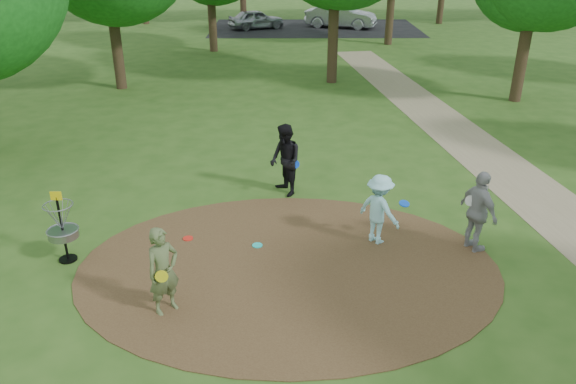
{
  "coord_description": "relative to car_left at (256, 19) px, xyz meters",
  "views": [
    {
      "loc": [
        -0.06,
        -9.51,
        6.13
      ],
      "look_at": [
        0.0,
        1.2,
        1.1
      ],
      "focal_mm": 35.0,
      "sensor_mm": 36.0,
      "label": 1
    }
  ],
  "objects": [
    {
      "name": "ground",
      "position": [
        1.99,
        -29.65,
        -0.63
      ],
      "size": [
        100.0,
        100.0,
        0.0
      ],
      "primitive_type": "plane",
      "color": "#2D5119",
      "rests_on": "ground"
    },
    {
      "name": "dirt_clearing",
      "position": [
        1.99,
        -29.65,
        -0.62
      ],
      "size": [
        8.4,
        8.4,
        0.02
      ],
      "primitive_type": "cylinder",
      "color": "#47301C",
      "rests_on": "ground"
    },
    {
      "name": "footpath",
      "position": [
        8.49,
        -27.65,
        -0.63
      ],
      "size": [
        7.55,
        39.89,
        0.01
      ],
      "primitive_type": "cube",
      "rotation": [
        0.0,
        0.0,
        0.14
      ],
      "color": "#8C7A5B",
      "rests_on": "ground"
    },
    {
      "name": "parking_lot",
      "position": [
        3.99,
        0.35,
        -0.63
      ],
      "size": [
        14.0,
        8.0,
        0.01
      ],
      "primitive_type": "cube",
      "color": "black",
      "rests_on": "ground"
    },
    {
      "name": "player_observer_with_disc",
      "position": [
        -0.16,
        -31.04,
        0.19
      ],
      "size": [
        0.7,
        0.69,
        1.64
      ],
      "color": "#56653A",
      "rests_on": "ground"
    },
    {
      "name": "player_throwing_with_disc",
      "position": [
        3.91,
        -28.64,
        0.14
      ],
      "size": [
        1.22,
        1.13,
        1.55
      ],
      "color": "#9BE1E8",
      "rests_on": "ground"
    },
    {
      "name": "player_walking_with_disc",
      "position": [
        1.93,
        -26.2,
        0.28
      ],
      "size": [
        1.01,
        1.1,
        1.83
      ],
      "color": "black",
      "rests_on": "ground"
    },
    {
      "name": "player_waiting_with_disc",
      "position": [
        5.89,
        -28.98,
        0.25
      ],
      "size": [
        0.79,
        1.12,
        1.77
      ],
      "color": "#949597",
      "rests_on": "ground"
    },
    {
      "name": "disc_ground_cyan",
      "position": [
        1.33,
        -28.84,
        -0.6
      ],
      "size": [
        0.22,
        0.22,
        0.02
      ],
      "primitive_type": "cylinder",
      "color": "#19CFC7",
      "rests_on": "dirt_clearing"
    },
    {
      "name": "disc_ground_red",
      "position": [
        -0.19,
        -28.54,
        -0.6
      ],
      "size": [
        0.22,
        0.22,
        0.02
      ],
      "primitive_type": "cylinder",
      "color": "red",
      "rests_on": "dirt_clearing"
    },
    {
      "name": "car_left",
      "position": [
        0.0,
        0.0,
        0.0
      ],
      "size": [
        4.0,
        2.87,
        1.27
      ],
      "primitive_type": "imported",
      "rotation": [
        0.0,
        0.0,
        1.99
      ],
      "color": "#969A9D",
      "rests_on": "ground"
    },
    {
      "name": "car_right",
      "position": [
        5.75,
        0.47,
        0.15
      ],
      "size": [
        5.05,
        3.05,
        1.57
      ],
      "primitive_type": "imported",
      "rotation": [
        0.0,
        0.0,
        1.26
      ],
      "color": "#9EA1A5",
      "rests_on": "ground"
    },
    {
      "name": "disc_golf_basket",
      "position": [
        -2.51,
        -29.35,
        0.24
      ],
      "size": [
        0.63,
        0.63,
        1.54
      ],
      "color": "black",
      "rests_on": "ground"
    }
  ]
}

